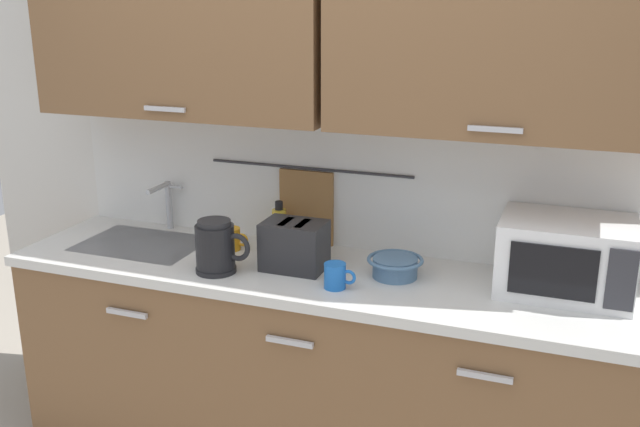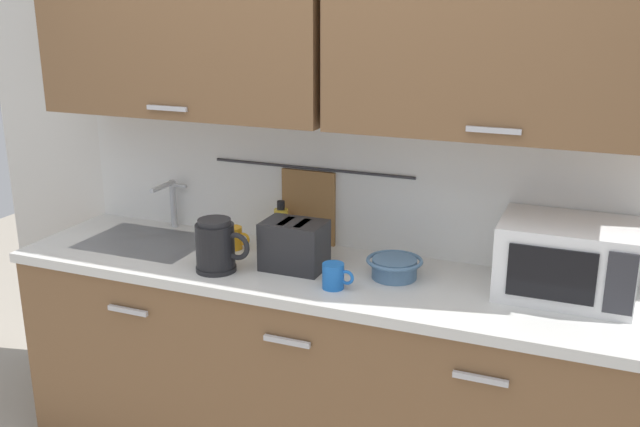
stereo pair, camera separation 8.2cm
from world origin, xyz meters
name	(u,v)px [view 2 (the right image)]	position (x,y,z in m)	size (l,w,h in m)	color
counter_unit	(317,371)	(-0.01, 0.30, 0.46)	(2.53, 0.64, 0.90)	brown
back_wall_assembly	(342,102)	(0.00, 0.53, 1.52)	(3.70, 0.41, 2.50)	silver
sink_faucet	(170,198)	(-0.83, 0.53, 1.04)	(0.09, 0.17, 0.22)	#B2B5BA
microwave	(566,259)	(0.89, 0.41, 1.04)	(0.46, 0.35, 0.27)	white
electric_kettle	(216,246)	(-0.37, 0.14, 1.00)	(0.23, 0.16, 0.21)	black
dish_soap_bottle	(281,226)	(-0.26, 0.51, 0.99)	(0.06, 0.06, 0.20)	yellow
mug_near_sink	(233,238)	(-0.43, 0.39, 0.95)	(0.12, 0.08, 0.09)	orange
mixing_bowl	(394,267)	(0.29, 0.33, 0.94)	(0.21, 0.21, 0.08)	#4C7093
toaster	(294,245)	(-0.10, 0.28, 1.00)	(0.26, 0.17, 0.19)	#232326
mug_by_kettle	(334,276)	(0.12, 0.15, 0.95)	(0.12, 0.08, 0.09)	blue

